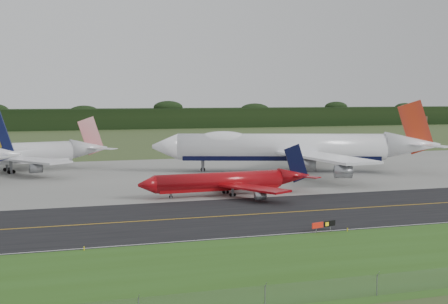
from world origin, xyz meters
TOP-DOWN VIEW (x-y plane):
  - ground at (0.00, 0.00)m, footprint 600.00×600.00m
  - grass_verge at (0.00, -35.00)m, footprint 400.00×30.00m
  - taxiway at (0.00, -4.00)m, footprint 400.00×32.00m
  - apron at (0.00, 51.00)m, footprint 400.00×78.00m
  - taxiway_centreline at (0.00, -4.00)m, footprint 400.00×0.40m
  - taxiway_edge_line at (0.00, -19.50)m, footprint 400.00×0.25m
  - perimeter_fence at (0.00, -48.00)m, footprint 320.00×0.10m
  - horizon_treeline at (0.00, 273.76)m, footprint 700.00×25.00m
  - jet_ba_747 at (26.40, 47.71)m, footprint 73.28×59.15m
  - jet_red_737 at (-0.80, 16.77)m, footprint 36.76×29.97m
  - jet_star_tail at (-44.35, 68.70)m, footprint 53.67×44.24m
  - taxiway_sign at (2.29, -19.51)m, footprint 4.27×1.29m
  - edge_marker_left at (-32.46, -20.50)m, footprint 0.16×0.16m
  - edge_marker_center at (5.68, -20.50)m, footprint 0.16×0.16m

SIDE VIEW (x-z plane):
  - ground at x=0.00m, z-range 0.00..0.00m
  - grass_verge at x=0.00m, z-range 0.00..0.01m
  - apron at x=0.00m, z-range 0.00..0.01m
  - taxiway at x=0.00m, z-range 0.00..0.02m
  - taxiway_centreline at x=0.00m, z-range 0.03..0.03m
  - taxiway_edge_line at x=0.00m, z-range 0.03..0.03m
  - edge_marker_left at x=-32.46m, z-range 0.00..0.50m
  - edge_marker_center at x=5.68m, z-range 0.00..0.50m
  - taxiway_sign at x=2.29m, z-range 0.30..1.76m
  - perimeter_fence at x=0.00m, z-range -158.90..161.10m
  - jet_red_737 at x=-0.80m, z-range -2.22..7.71m
  - jet_star_tail at x=-44.35m, z-range -2.37..11.85m
  - horizon_treeline at x=0.00m, z-range -0.53..11.47m
  - jet_ba_747 at x=26.40m, z-range -3.02..15.89m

